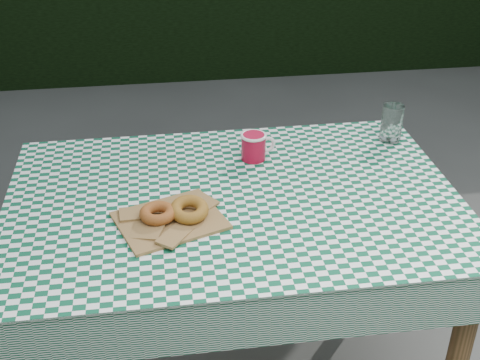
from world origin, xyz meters
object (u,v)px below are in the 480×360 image
paper_bag (170,220)px  drinking_glass (392,123)px  coffee_mug (254,147)px  table (234,301)px

paper_bag → drinking_glass: 0.83m
paper_bag → coffee_mug: 0.42m
drinking_glass → paper_bag: bearing=-152.9°
coffee_mug → drinking_glass: 0.47m
coffee_mug → drinking_glass: (0.46, 0.06, 0.02)m
paper_bag → drinking_glass: drinking_glass is taller
paper_bag → drinking_glass: bearing=27.1°
paper_bag → table: bearing=28.5°
drinking_glass → table: bearing=-153.4°
paper_bag → drinking_glass: (0.73, 0.38, 0.06)m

